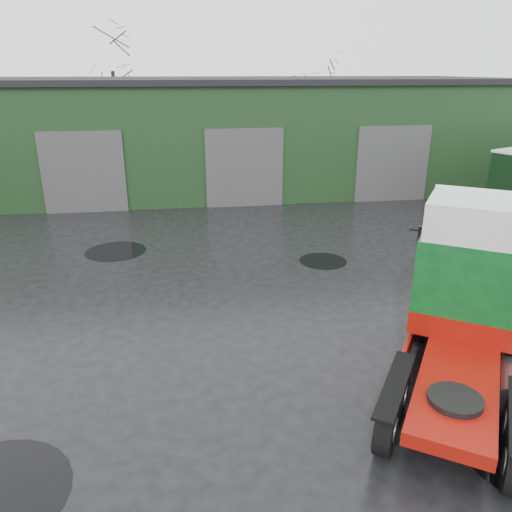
{
  "coord_description": "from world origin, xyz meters",
  "views": [
    {
      "loc": [
        -1.21,
        -11.44,
        6.78
      ],
      "look_at": [
        0.79,
        1.93,
        1.7
      ],
      "focal_mm": 35.0,
      "sensor_mm": 36.0,
      "label": 1
    }
  ],
  "objects_px": {
    "warehouse": "(232,132)",
    "tree_back_b": "(316,108)",
    "tree_back_a": "(115,97)",
    "hero_tractor": "(469,313)"
  },
  "relations": [
    {
      "from": "hero_tractor",
      "to": "warehouse",
      "type": "bearing_deg",
      "value": 129.99
    },
    {
      "from": "warehouse",
      "to": "hero_tractor",
      "type": "bearing_deg",
      "value": -83.8
    },
    {
      "from": "tree_back_a",
      "to": "tree_back_b",
      "type": "bearing_deg",
      "value": 0.0
    },
    {
      "from": "warehouse",
      "to": "tree_back_b",
      "type": "height_order",
      "value": "tree_back_b"
    },
    {
      "from": "warehouse",
      "to": "tree_back_b",
      "type": "relative_size",
      "value": 4.32
    },
    {
      "from": "hero_tractor",
      "to": "tree_back_a",
      "type": "distance_m",
      "value": 34.73
    },
    {
      "from": "warehouse",
      "to": "tree_back_b",
      "type": "bearing_deg",
      "value": 51.34
    },
    {
      "from": "tree_back_a",
      "to": "tree_back_b",
      "type": "distance_m",
      "value": 16.03
    },
    {
      "from": "tree_back_a",
      "to": "hero_tractor",
      "type": "bearing_deg",
      "value": -72.35
    },
    {
      "from": "hero_tractor",
      "to": "tree_back_a",
      "type": "relative_size",
      "value": 0.7
    }
  ]
}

